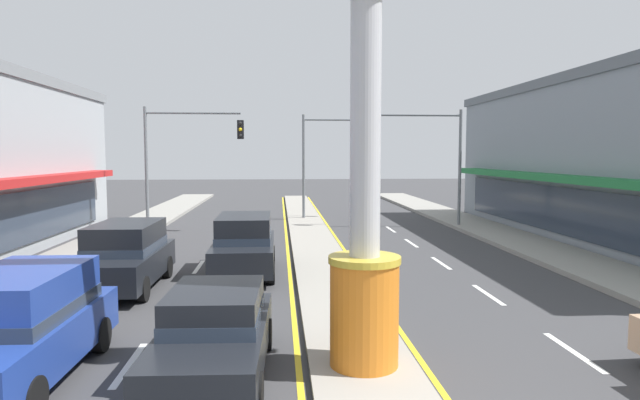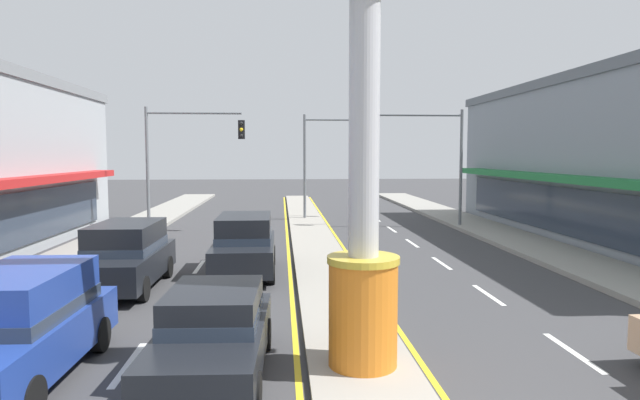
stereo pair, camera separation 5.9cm
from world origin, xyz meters
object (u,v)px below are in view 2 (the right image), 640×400
at_px(district_sign, 364,120).
at_px(suv_near_left_lane, 245,244).
at_px(traffic_light_left_side, 183,147).
at_px(traffic_light_right_side, 428,147).
at_px(suv_mid_left_lane, 126,255).
at_px(sedan_far_left_oncoming, 214,332).
at_px(suv_far_right_lane, 18,325).
at_px(traffic_light_median_far, 330,149).

distance_m(district_sign, suv_near_left_lane, 9.37).
height_order(traffic_light_left_side, traffic_light_right_side, same).
xyz_separation_m(suv_near_left_lane, suv_mid_left_lane, (-3.30, -1.72, 0.00)).
xyz_separation_m(suv_near_left_lane, sedan_far_left_oncoming, (0.00, -8.26, -0.20)).
relative_size(traffic_light_right_side, sedan_far_left_oncoming, 1.42).
bearing_deg(suv_far_right_lane, suv_near_left_lane, 68.14).
distance_m(district_sign, sedan_far_left_oncoming, 4.52).
xyz_separation_m(traffic_light_left_side, traffic_light_median_far, (7.67, 4.69, -0.05)).
relative_size(traffic_light_left_side, suv_near_left_lane, 1.34).
height_order(traffic_light_right_side, sedan_far_left_oncoming, traffic_light_right_side).
bearing_deg(suv_far_right_lane, suv_mid_left_lane, 90.00).
height_order(suv_far_right_lane, suv_near_left_lane, same).
height_order(district_sign, suv_mid_left_lane, district_sign).
distance_m(traffic_light_left_side, sedan_far_left_oncoming, 18.58).
relative_size(suv_far_right_lane, suv_near_left_lane, 1.01).
xyz_separation_m(suv_mid_left_lane, sedan_far_left_oncoming, (3.30, -6.54, -0.20)).
relative_size(district_sign, traffic_light_right_side, 1.34).
bearing_deg(suv_near_left_lane, traffic_light_right_side, 49.23).
bearing_deg(suv_mid_left_lane, traffic_light_median_far, 65.29).
relative_size(district_sign, traffic_light_left_side, 1.34).
xyz_separation_m(district_sign, traffic_light_left_side, (-6.21, 17.93, -0.22)).
relative_size(suv_mid_left_lane, sedan_far_left_oncoming, 1.06).
height_order(traffic_light_median_far, suv_mid_left_lane, traffic_light_median_far).
xyz_separation_m(district_sign, traffic_light_median_far, (1.46, 22.62, -0.27)).
xyz_separation_m(suv_far_right_lane, suv_mid_left_lane, (-0.00, 6.50, 0.00)).
distance_m(suv_far_right_lane, suv_near_left_lane, 8.86).
bearing_deg(sedan_far_left_oncoming, suv_near_left_lane, 90.02).
bearing_deg(suv_mid_left_lane, traffic_light_right_side, 44.60).
distance_m(traffic_light_median_far, sedan_far_left_oncoming, 23.21).
height_order(district_sign, traffic_light_left_side, district_sign).
distance_m(district_sign, suv_far_right_lane, 6.87).
bearing_deg(traffic_light_median_far, suv_mid_left_lane, -114.71).
relative_size(district_sign, suv_near_left_lane, 1.80).
distance_m(district_sign, traffic_light_right_side, 19.55).
xyz_separation_m(district_sign, sedan_far_left_oncoming, (-2.62, 0.03, -3.68)).
bearing_deg(suv_mid_left_lane, sedan_far_left_oncoming, -63.22).
relative_size(suv_near_left_lane, suv_mid_left_lane, 0.99).
bearing_deg(district_sign, sedan_far_left_oncoming, 179.30).
bearing_deg(suv_near_left_lane, suv_far_right_lane, -111.86).
bearing_deg(suv_near_left_lane, suv_mid_left_lane, -152.45).
bearing_deg(traffic_light_right_side, traffic_light_left_side, -177.19).
relative_size(traffic_light_median_far, suv_near_left_lane, 1.34).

